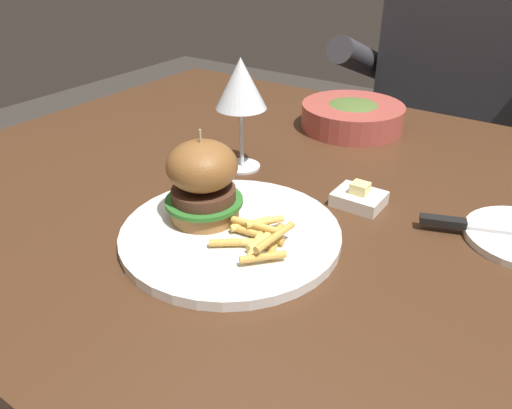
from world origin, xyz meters
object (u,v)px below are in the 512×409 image
Objects in this scene: main_plate at (231,234)px; butter_dish at (359,198)px; wine_glass at (241,86)px; table_knife at (486,227)px; burger_sandwich at (203,181)px; soup_bowl at (352,115)px; diner_person at (439,143)px.

butter_dish reaches higher than main_plate.
wine_glass is at bearing 122.13° from main_plate.
butter_dish is (-0.17, -0.02, -0.00)m from table_knife.
burger_sandwich reaches higher than table_knife.
butter_dish is at bearing 49.20° from burger_sandwich.
burger_sandwich is at bearing -90.47° from soup_bowl.
soup_bowl is at bearing 89.53° from burger_sandwich.
wine_glass is at bearing -100.76° from diner_person.
diner_person is at bearing 81.60° from soup_bowl.
burger_sandwich is at bearing -149.52° from table_knife.
table_knife is 2.87× the size of butter_dish.
main_plate is 0.47m from soup_bowl.
main_plate is 1.42× the size of soup_bowl.
diner_person is (0.14, 0.75, -0.32)m from wine_glass.
soup_bowl is (0.07, 0.28, -0.11)m from wine_glass.
soup_bowl is at bearing 75.34° from wine_glass.
soup_bowl is (0.00, 0.46, -0.04)m from burger_sandwich.
wine_glass is at bearing 177.99° from butter_dish.
table_knife is at bearing -71.22° from diner_person.
burger_sandwich is at bearing -94.50° from diner_person.
burger_sandwich reaches higher than soup_bowl.
butter_dish is at bearing 60.59° from main_plate.
main_plate is 1.44× the size of table_knife.
table_knife is at bearing 35.54° from main_plate.
diner_person reaches higher than wine_glass.
butter_dish is (0.10, 0.18, 0.00)m from main_plate.
table_knife reaches higher than main_plate.
butter_dish is 0.35× the size of soup_bowl.
burger_sandwich is 1.80× the size of butter_dish.
main_plate is 2.29× the size of burger_sandwich.
butter_dish is (0.15, 0.17, -0.06)m from burger_sandwich.
burger_sandwich is 0.68× the size of wine_glass.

